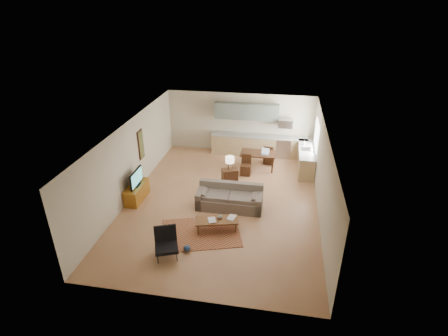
% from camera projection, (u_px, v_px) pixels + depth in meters
% --- Properties ---
extents(room, '(9.00, 9.00, 9.00)m').
position_uv_depth(room, '(222.00, 167.00, 11.66)').
color(room, '#A46F4A').
rests_on(room, ground).
extents(kitchen_counter_back, '(4.26, 0.64, 0.92)m').
position_uv_depth(kitchen_counter_back, '(259.00, 145.00, 15.61)').
color(kitchen_counter_back, '#A2875A').
rests_on(kitchen_counter_back, ground).
extents(kitchen_counter_right, '(0.64, 2.26, 0.92)m').
position_uv_depth(kitchen_counter_right, '(306.00, 160.00, 14.25)').
color(kitchen_counter_right, '#A2875A').
rests_on(kitchen_counter_right, ground).
extents(kitchen_range, '(0.62, 0.62, 0.90)m').
position_uv_depth(kitchen_range, '(283.00, 147.00, 15.44)').
color(kitchen_range, '#A5A8AD').
rests_on(kitchen_range, ground).
extents(kitchen_microwave, '(0.62, 0.40, 0.35)m').
position_uv_depth(kitchen_microwave, '(285.00, 123.00, 14.97)').
color(kitchen_microwave, '#A5A8AD').
rests_on(kitchen_microwave, room).
extents(upper_cabinets, '(2.80, 0.34, 0.70)m').
position_uv_depth(upper_cabinets, '(247.00, 111.00, 15.17)').
color(upper_cabinets, slate).
rests_on(upper_cabinets, room).
extents(window_right, '(0.02, 1.40, 1.05)m').
position_uv_depth(window_right, '(317.00, 135.00, 13.72)').
color(window_right, white).
rests_on(window_right, room).
extents(wall_art_left, '(0.06, 0.42, 1.10)m').
position_uv_depth(wall_art_left, '(141.00, 145.00, 12.86)').
color(wall_art_left, olive).
rests_on(wall_art_left, room).
extents(triptych, '(1.70, 0.04, 0.50)m').
position_uv_depth(triptych, '(238.00, 114.00, 15.44)').
color(triptych, beige).
rests_on(triptych, room).
extents(rug, '(2.73, 2.25, 0.02)m').
position_uv_depth(rug, '(201.00, 233.00, 10.61)').
color(rug, maroon).
rests_on(rug, floor).
extents(sofa, '(2.30, 1.01, 0.80)m').
position_uv_depth(sofa, '(230.00, 197.00, 11.72)').
color(sofa, '#63574C').
rests_on(sofa, floor).
extents(coffee_table, '(1.39, 0.83, 0.39)m').
position_uv_depth(coffee_table, '(217.00, 225.00, 10.67)').
color(coffee_table, '#543015').
rests_on(coffee_table, floor).
extents(book_a, '(0.43, 0.46, 0.03)m').
position_uv_depth(book_a, '(208.00, 221.00, 10.51)').
color(book_a, maroon).
rests_on(book_a, coffee_table).
extents(book_b, '(0.38, 0.42, 0.02)m').
position_uv_depth(book_b, '(228.00, 217.00, 10.69)').
color(book_b, navy).
rests_on(book_b, coffee_table).
extents(vase, '(0.20, 0.20, 0.16)m').
position_uv_depth(vase, '(220.00, 216.00, 10.60)').
color(vase, black).
rests_on(vase, coffee_table).
extents(armchair, '(0.92, 0.92, 0.82)m').
position_uv_depth(armchair, '(166.00, 244.00, 9.49)').
color(armchair, black).
rests_on(armchair, floor).
extents(tv_credenza, '(0.48, 1.24, 0.57)m').
position_uv_depth(tv_credenza, '(137.00, 192.00, 12.24)').
color(tv_credenza, brown).
rests_on(tv_credenza, floor).
extents(tv, '(0.10, 0.96, 0.57)m').
position_uv_depth(tv, '(136.00, 178.00, 11.98)').
color(tv, black).
rests_on(tv, tv_credenza).
extents(console_table, '(0.67, 0.58, 0.66)m').
position_uv_depth(console_table, '(230.00, 177.00, 13.15)').
color(console_table, '#321C0F').
rests_on(console_table, floor).
extents(table_lamp, '(0.43, 0.43, 0.53)m').
position_uv_depth(table_lamp, '(230.00, 163.00, 12.88)').
color(table_lamp, beige).
rests_on(table_lamp, console_table).
extents(dining_table, '(1.42, 0.82, 0.72)m').
position_uv_depth(dining_table, '(258.00, 161.00, 14.39)').
color(dining_table, '#321C0F').
rests_on(dining_table, floor).
extents(dining_chair_near, '(0.40, 0.42, 0.83)m').
position_uv_depth(dining_chair_near, '(246.00, 165.00, 13.89)').
color(dining_chair_near, '#321C0F').
rests_on(dining_chair_near, floor).
extents(dining_chair_far, '(0.46, 0.48, 0.84)m').
position_uv_depth(dining_chair_far, '(269.00, 154.00, 14.84)').
color(dining_chair_far, '#321C0F').
rests_on(dining_chair_far, floor).
extents(laptop, '(0.33, 0.26, 0.23)m').
position_uv_depth(laptop, '(265.00, 152.00, 14.05)').
color(laptop, '#A5A8AD').
rests_on(laptop, dining_table).
extents(soap_bottle, '(0.12, 0.13, 0.19)m').
position_uv_depth(soap_bottle, '(304.00, 143.00, 14.40)').
color(soap_bottle, beige).
rests_on(soap_bottle, kitchen_counter_right).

